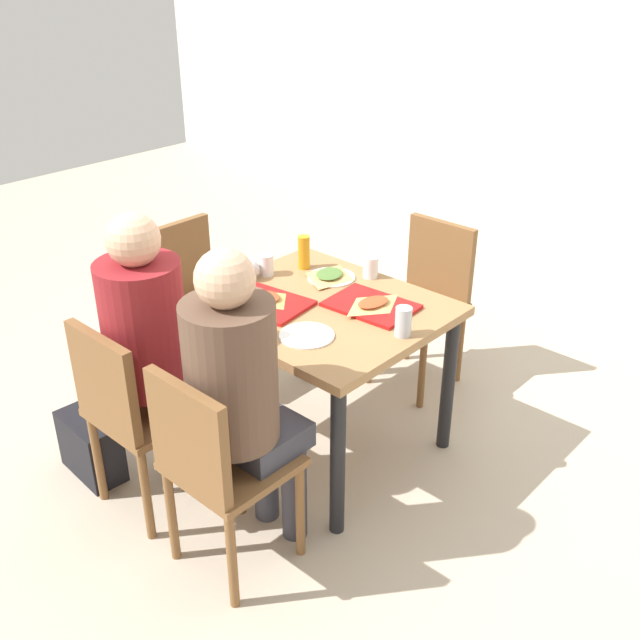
# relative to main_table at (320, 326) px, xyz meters

# --- Properties ---
(ground_plane) EXTENTS (10.00, 10.00, 0.02)m
(ground_plane) POSITION_rel_main_table_xyz_m (0.00, 0.00, -0.64)
(ground_plane) COLOR #B7A893
(main_table) EXTENTS (1.00, 0.88, 0.73)m
(main_table) POSITION_rel_main_table_xyz_m (0.00, 0.00, 0.00)
(main_table) COLOR #9E7247
(main_table) RESTS_ON ground_plane
(chair_near_left) EXTENTS (0.40, 0.40, 0.86)m
(chair_near_left) POSITION_rel_main_table_xyz_m (-0.25, -0.82, -0.12)
(chair_near_left) COLOR brown
(chair_near_left) RESTS_ON ground_plane
(chair_near_right) EXTENTS (0.40, 0.40, 0.86)m
(chair_near_right) POSITION_rel_main_table_xyz_m (0.25, -0.82, -0.12)
(chair_near_right) COLOR brown
(chair_near_right) RESTS_ON ground_plane
(chair_far_side) EXTENTS (0.40, 0.40, 0.86)m
(chair_far_side) POSITION_rel_main_table_xyz_m (0.00, 0.82, -0.12)
(chair_far_side) COLOR brown
(chair_far_side) RESTS_ON ground_plane
(chair_left_end) EXTENTS (0.40, 0.40, 0.86)m
(chair_left_end) POSITION_rel_main_table_xyz_m (-0.88, 0.00, -0.12)
(chair_left_end) COLOR brown
(chair_left_end) RESTS_ON ground_plane
(person_in_red) EXTENTS (0.32, 0.42, 1.27)m
(person_in_red) POSITION_rel_main_table_xyz_m (-0.25, -0.68, 0.12)
(person_in_red) COLOR #383842
(person_in_red) RESTS_ON ground_plane
(person_in_brown_jacket) EXTENTS (0.32, 0.42, 1.27)m
(person_in_brown_jacket) POSITION_rel_main_table_xyz_m (0.25, -0.68, 0.12)
(person_in_brown_jacket) COLOR #383842
(person_in_brown_jacket) RESTS_ON ground_plane
(tray_red_near) EXTENTS (0.39, 0.31, 0.02)m
(tray_red_near) POSITION_rel_main_table_xyz_m (-0.17, -0.15, 0.11)
(tray_red_near) COLOR #B21414
(tray_red_near) RESTS_ON main_table
(tray_red_far) EXTENTS (0.38, 0.28, 0.02)m
(tray_red_far) POSITION_rel_main_table_xyz_m (0.17, 0.13, 0.11)
(tray_red_far) COLOR #B21414
(tray_red_far) RESTS_ON main_table
(paper_plate_center) EXTENTS (0.22, 0.22, 0.01)m
(paper_plate_center) POSITION_rel_main_table_xyz_m (-0.15, 0.24, 0.10)
(paper_plate_center) COLOR white
(paper_plate_center) RESTS_ON main_table
(paper_plate_near_edge) EXTENTS (0.22, 0.22, 0.01)m
(paper_plate_near_edge) POSITION_rel_main_table_xyz_m (0.15, -0.24, 0.10)
(paper_plate_near_edge) COLOR white
(paper_plate_near_edge) RESTS_ON main_table
(pizza_slice_a) EXTENTS (0.20, 0.17, 0.02)m
(pizza_slice_a) POSITION_rel_main_table_xyz_m (-0.18, -0.14, 0.13)
(pizza_slice_a) COLOR tan
(pizza_slice_a) RESTS_ON tray_red_near
(pizza_slice_b) EXTENTS (0.16, 0.23, 0.02)m
(pizza_slice_b) POSITION_rel_main_table_xyz_m (0.19, 0.13, 0.13)
(pizza_slice_b) COLOR #DBAD60
(pizza_slice_b) RESTS_ON tray_red_far
(pizza_slice_c) EXTENTS (0.24, 0.26, 0.02)m
(pizza_slice_c) POSITION_rel_main_table_xyz_m (-0.15, 0.23, 0.12)
(pizza_slice_c) COLOR #DBAD60
(pizza_slice_c) RESTS_ON paper_plate_center
(plastic_cup_a) EXTENTS (0.07, 0.07, 0.10)m
(plastic_cup_a) POSITION_rel_main_table_xyz_m (-0.02, 0.37, 0.15)
(plastic_cup_a) COLOR white
(plastic_cup_a) RESTS_ON main_table
(plastic_cup_b) EXTENTS (0.07, 0.07, 0.10)m
(plastic_cup_b) POSITION_rel_main_table_xyz_m (0.02, -0.37, 0.15)
(plastic_cup_b) COLOR white
(plastic_cup_b) RESTS_ON main_table
(plastic_cup_c) EXTENTS (0.07, 0.07, 0.10)m
(plastic_cup_c) POSITION_rel_main_table_xyz_m (-0.40, 0.07, 0.15)
(plastic_cup_c) COLOR white
(plastic_cup_c) RESTS_ON main_table
(soda_can) EXTENTS (0.07, 0.07, 0.12)m
(soda_can) POSITION_rel_main_table_xyz_m (0.42, 0.02, 0.16)
(soda_can) COLOR #B7BCC6
(soda_can) RESTS_ON main_table
(condiment_bottle) EXTENTS (0.06, 0.06, 0.16)m
(condiment_bottle) POSITION_rel_main_table_xyz_m (-0.32, 0.24, 0.18)
(condiment_bottle) COLOR orange
(condiment_bottle) RESTS_ON main_table
(foil_bundle) EXTENTS (0.10, 0.10, 0.10)m
(foil_bundle) POSITION_rel_main_table_xyz_m (-0.42, -0.02, 0.15)
(foil_bundle) COLOR silver
(foil_bundle) RESTS_ON main_table
(handbag) EXTENTS (0.33, 0.18, 0.28)m
(handbag) POSITION_rel_main_table_xyz_m (-0.60, -0.84, -0.49)
(handbag) COLOR black
(handbag) RESTS_ON ground_plane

